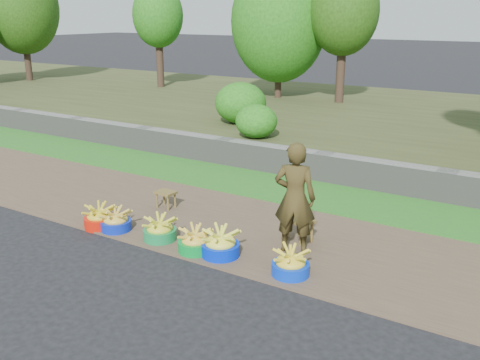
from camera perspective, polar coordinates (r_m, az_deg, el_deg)
The scene contains 14 objects.
ground_plane at distance 6.96m, azimuth -4.87°, elevation -8.81°, with size 120.00×120.00×0.00m, color black.
dirt_shoulder at distance 7.90m, azimuth 0.55°, elevation -5.36°, with size 80.00×2.50×0.02m, color brown.
grass_verge at distance 9.55m, azimuth 6.80°, elevation -1.31°, with size 80.00×1.50×0.04m, color #2A7020.
retaining_wall at distance 10.22m, azimuth 8.89°, elevation 1.35°, with size 80.00×0.35×0.55m, color slate.
earth_bank at distance 14.75m, azimuth 16.48°, elevation 5.71°, with size 80.00×10.00×0.50m, color #3E4421.
basin_a at distance 8.23m, azimuth -14.74°, elevation -3.91°, with size 0.47×0.47×0.35m.
basin_b at distance 8.05m, azimuth -13.09°, elevation -4.31°, with size 0.45×0.45×0.34m.
basin_c at distance 7.60m, azimuth -8.56°, elevation -5.31°, with size 0.47×0.47×0.35m.
basin_d at distance 7.18m, azimuth -4.82°, elevation -6.57°, with size 0.46×0.46×0.34m.
basin_e at distance 7.04m, azimuth -2.09°, elevation -6.90°, with size 0.51×0.51×0.38m.
basin_f at distance 6.58m, azimuth 5.42°, elevation -8.93°, with size 0.47×0.47×0.35m.
stool_left at distance 8.76m, azimuth -7.92°, elevation -1.56°, with size 0.33×0.26×0.28m.
stool_right at distance 7.48m, azimuth 6.41°, elevation -4.57°, with size 0.46×0.41×0.33m.
vendor_woman at distance 6.97m, azimuth 5.87°, elevation -1.93°, with size 0.55×0.36×1.50m, color black.
Camera 1 is at (3.77, -4.97, 3.07)m, focal length 40.00 mm.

